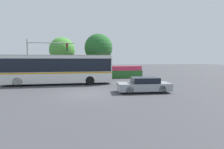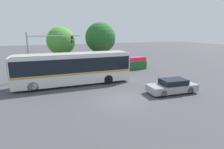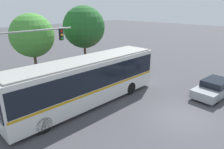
{
  "view_description": "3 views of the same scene",
  "coord_description": "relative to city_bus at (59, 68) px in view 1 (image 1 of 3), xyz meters",
  "views": [
    {
      "loc": [
        -0.55,
        -14.04,
        2.93
      ],
      "look_at": [
        2.82,
        3.19,
        1.27
      ],
      "focal_mm": 26.62,
      "sensor_mm": 36.0,
      "label": 1
    },
    {
      "loc": [
        -6.23,
        -13.01,
        5.57
      ],
      "look_at": [
        0.46,
        3.28,
        1.36
      ],
      "focal_mm": 28.87,
      "sensor_mm": 36.0,
      "label": 2
    },
    {
      "loc": [
        -11.39,
        -4.75,
        6.77
      ],
      "look_at": [
        -1.45,
        4.76,
        2.12
      ],
      "focal_mm": 32.4,
      "sensor_mm": 36.0,
      "label": 3
    }
  ],
  "objects": [
    {
      "name": "traffic_light_pole",
      "position": [
        -2.64,
        4.0,
        1.8
      ],
      "size": [
        6.15,
        0.24,
        5.52
      ],
      "color": "gray",
      "rests_on": "ground"
    },
    {
      "name": "street_tree_centre",
      "position": [
        5.36,
        6.85,
        2.75
      ],
      "size": [
        4.47,
        4.47,
        6.91
      ],
      "color": "brown",
      "rests_on": "ground"
    },
    {
      "name": "sedan_foreground",
      "position": [
        7.88,
        -6.19,
        -1.29
      ],
      "size": [
        4.71,
        2.18,
        1.31
      ],
      "rotation": [
        0.0,
        0.0,
        3.06
      ],
      "color": "gray",
      "rests_on": "ground"
    },
    {
      "name": "city_bus",
      "position": [
        0.0,
        0.0,
        0.0
      ],
      "size": [
        12.05,
        2.75,
        3.37
      ],
      "rotation": [
        0.0,
        0.0,
        3.12
      ],
      "color": "silver",
      "rests_on": "ground"
    },
    {
      "name": "ground_plane",
      "position": [
        2.89,
        -5.81,
        -1.91
      ],
      "size": [
        140.0,
        140.0,
        0.0
      ],
      "primitive_type": "plane",
      "color": "#444449"
    },
    {
      "name": "flowering_hedge",
      "position": [
        6.3,
        4.71,
        -1.02
      ],
      "size": [
        10.98,
        1.24,
        1.83
      ],
      "color": "#286028",
      "rests_on": "ground"
    },
    {
      "name": "street_tree_left",
      "position": [
        -0.29,
        7.16,
        2.38
      ],
      "size": [
        3.89,
        3.89,
        6.25
      ],
      "color": "brown",
      "rests_on": "ground"
    }
  ]
}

